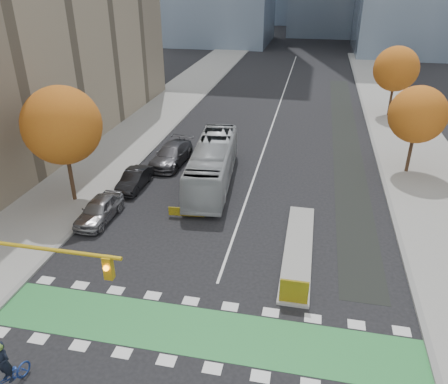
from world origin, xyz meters
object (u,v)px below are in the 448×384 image
at_px(tree_east_far, 396,69).
at_px(parked_car_a, 99,210).
at_px(tree_east_near, 418,115).
at_px(hazard_board, 294,292).
at_px(bus, 212,164).
at_px(cyclist, 7,375).
at_px(parked_car_c, 172,155).
at_px(tree_west, 62,125).
at_px(parked_car_b, 134,179).

distance_m(tree_east_far, parked_car_a, 35.68).
height_order(tree_east_near, parked_car_a, tree_east_near).
height_order(hazard_board, bus, bus).
distance_m(hazard_board, tree_east_far, 35.13).
distance_m(tree_east_near, cyclist, 31.36).
relative_size(tree_east_near, bus, 0.61).
relative_size(cyclist, parked_car_a, 0.53).
relative_size(tree_east_near, tree_east_far, 0.92).
bearing_deg(parked_car_a, bus, 50.62).
xyz_separation_m(parked_car_a, parked_car_c, (1.72, 10.00, 0.06)).
xyz_separation_m(tree_east_far, parked_car_a, (-21.50, -28.13, -4.47)).
bearing_deg(parked_car_c, hazard_board, -50.21).
bearing_deg(tree_east_near, parked_car_a, -149.99).
xyz_separation_m(tree_east_near, bus, (-15.00, -5.16, -3.25)).
height_order(cyclist, parked_car_c, cyclist).
height_order(tree_west, parked_car_c, tree_west).
bearing_deg(parked_car_b, cyclist, -82.52).
distance_m(cyclist, parked_car_a, 13.10).
distance_m(tree_east_near, parked_car_c, 19.81).
bearing_deg(tree_east_near, parked_car_b, -160.92).
bearing_deg(parked_car_c, bus, -31.30).
height_order(tree_east_far, bus, tree_east_far).
distance_m(hazard_board, tree_west, 18.44).
distance_m(parked_car_b, parked_car_c, 5.17).
relative_size(hazard_board, tree_east_far, 0.18).
xyz_separation_m(tree_west, parked_car_a, (3.00, -2.13, -4.84)).
relative_size(tree_east_far, parked_car_b, 1.83).
relative_size(parked_car_a, parked_car_c, 0.79).
height_order(parked_car_a, parked_car_c, parked_car_c).
bearing_deg(tree_east_near, tree_west, -157.38).
height_order(bus, parked_car_b, bus).
bearing_deg(cyclist, parked_car_c, 103.59).
xyz_separation_m(hazard_board, cyclist, (-10.51, -7.19, 0.01)).
relative_size(bus, parked_car_b, 2.77).
bearing_deg(tree_east_near, hazard_board, -114.20).
distance_m(tree_east_far, cyclist, 45.40).
bearing_deg(bus, tree_west, -156.88).
bearing_deg(parked_car_b, tree_west, -138.99).
height_order(hazard_board, cyclist, cyclist).
bearing_deg(parked_car_c, parked_car_a, -95.72).
bearing_deg(tree_west, parked_car_b, 40.20).
distance_m(tree_west, parked_car_a, 6.08).
bearing_deg(parked_car_b, tree_east_near, 19.90).
distance_m(hazard_board, tree_east_near, 19.93).
xyz_separation_m(tree_east_far, bus, (-15.50, -21.16, -3.63)).
bearing_deg(tree_west, parked_car_c, 59.04).
bearing_deg(parked_car_b, tree_east_far, 48.44).
height_order(tree_east_far, parked_car_a, tree_east_far).
relative_size(tree_east_near, parked_car_b, 1.69).
distance_m(hazard_board, parked_car_a, 14.18).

